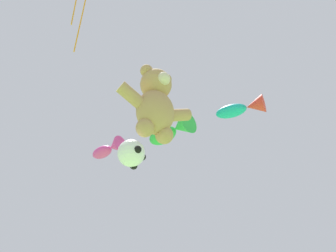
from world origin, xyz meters
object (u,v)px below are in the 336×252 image
(fish_kite_teal, at_px, (243,108))
(fish_kite_magenta, at_px, (109,149))
(teddy_bear_kite, at_px, (156,103))
(soccer_ball_kite, at_px, (131,153))
(fish_kite_emerald, at_px, (172,131))

(fish_kite_teal, height_order, fish_kite_magenta, fish_kite_magenta)
(teddy_bear_kite, relative_size, soccer_ball_kite, 3.16)
(teddy_bear_kite, xyz_separation_m, fish_kite_teal, (2.99, -0.61, 0.73))
(teddy_bear_kite, bearing_deg, fish_kite_magenta, 82.27)
(teddy_bear_kite, relative_size, fish_kite_magenta, 1.59)
(soccer_ball_kite, distance_m, fish_kite_emerald, 3.46)
(soccer_ball_kite, xyz_separation_m, fish_kite_magenta, (1.12, 3.95, 2.46))
(teddy_bear_kite, xyz_separation_m, fish_kite_magenta, (0.57, 4.20, 0.72))
(soccer_ball_kite, relative_size, fish_kite_teal, 0.48)
(teddy_bear_kite, relative_size, fish_kite_emerald, 1.31)
(soccer_ball_kite, xyz_separation_m, fish_kite_emerald, (2.23, 1.32, 2.28))
(fish_kite_emerald, bearing_deg, soccer_ball_kite, -149.42)
(teddy_bear_kite, height_order, fish_kite_magenta, teddy_bear_kite)
(teddy_bear_kite, relative_size, fish_kite_teal, 1.52)
(soccer_ball_kite, distance_m, fish_kite_magenta, 4.78)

